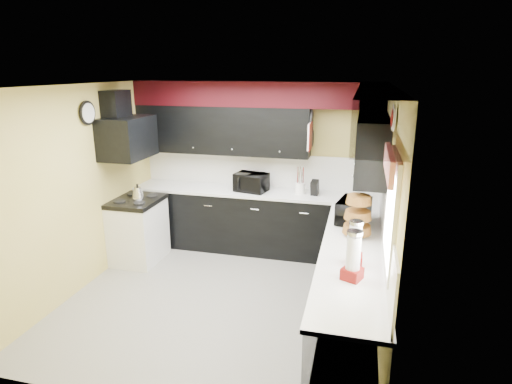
% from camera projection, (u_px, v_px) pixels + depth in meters
% --- Properties ---
extents(ground, '(3.60, 3.60, 0.00)m').
position_uv_depth(ground, '(223.00, 298.00, 5.17)').
color(ground, gray).
rests_on(ground, ground).
extents(wall_back, '(3.60, 0.06, 2.50)m').
position_uv_depth(wall_back, '(258.00, 166.00, 6.50)').
color(wall_back, '#E0C666').
rests_on(wall_back, ground).
extents(wall_right, '(0.06, 3.60, 2.50)m').
position_uv_depth(wall_right, '(386.00, 212.00, 4.40)').
color(wall_right, '#E0C666').
rests_on(wall_right, ground).
extents(wall_left, '(0.06, 3.60, 2.50)m').
position_uv_depth(wall_left, '(81.00, 189.00, 5.24)').
color(wall_left, '#E0C666').
rests_on(wall_left, ground).
extents(ceiling, '(3.60, 3.60, 0.06)m').
position_uv_depth(ceiling, '(217.00, 86.00, 4.48)').
color(ceiling, white).
rests_on(ceiling, wall_back).
extents(cab_back, '(3.60, 0.60, 0.90)m').
position_uv_depth(cab_back, '(253.00, 222.00, 6.44)').
color(cab_back, black).
rests_on(cab_back, ground).
extents(cab_right, '(0.60, 3.00, 0.90)m').
position_uv_depth(cab_right, '(350.00, 292.00, 4.42)').
color(cab_right, black).
rests_on(cab_right, ground).
extents(counter_back, '(3.62, 0.64, 0.04)m').
position_uv_depth(counter_back, '(253.00, 192.00, 6.31)').
color(counter_back, white).
rests_on(counter_back, cab_back).
extents(counter_right, '(0.64, 3.02, 0.04)m').
position_uv_depth(counter_right, '(353.00, 250.00, 4.29)').
color(counter_right, white).
rests_on(counter_right, cab_right).
extents(splash_back, '(3.60, 0.02, 0.50)m').
position_uv_depth(splash_back, '(258.00, 170.00, 6.51)').
color(splash_back, white).
rests_on(splash_back, counter_back).
extents(splash_right, '(0.02, 3.60, 0.50)m').
position_uv_depth(splash_right, '(384.00, 217.00, 4.42)').
color(splash_right, white).
rests_on(splash_right, counter_right).
extents(upper_back, '(2.60, 0.35, 0.70)m').
position_uv_depth(upper_back, '(222.00, 130.00, 6.30)').
color(upper_back, black).
rests_on(upper_back, wall_back).
extents(upper_right, '(0.35, 1.80, 0.70)m').
position_uv_depth(upper_right, '(372.00, 144.00, 5.13)').
color(upper_right, black).
rests_on(upper_right, wall_right).
extents(soffit_back, '(3.60, 0.36, 0.35)m').
position_uv_depth(soffit_back, '(255.00, 94.00, 6.03)').
color(soffit_back, black).
rests_on(soffit_back, wall_back).
extents(soffit_right, '(0.36, 3.24, 0.35)m').
position_uv_depth(soffit_right, '(376.00, 107.00, 3.98)').
color(soffit_right, black).
rests_on(soffit_right, wall_right).
extents(stove, '(0.60, 0.75, 0.86)m').
position_uv_depth(stove, '(139.00, 232.00, 6.10)').
color(stove, white).
rests_on(stove, ground).
extents(cooktop, '(0.62, 0.77, 0.06)m').
position_uv_depth(cooktop, '(136.00, 201.00, 5.97)').
color(cooktop, black).
rests_on(cooktop, stove).
extents(hood, '(0.50, 0.78, 0.55)m').
position_uv_depth(hood, '(128.00, 138.00, 5.74)').
color(hood, black).
rests_on(hood, wall_left).
extents(hood_duct, '(0.24, 0.40, 0.40)m').
position_uv_depth(hood_duct, '(116.00, 106.00, 5.65)').
color(hood_duct, black).
rests_on(hood_duct, wall_left).
extents(window, '(0.03, 0.86, 0.96)m').
position_uv_depth(window, '(392.00, 212.00, 3.49)').
color(window, white).
rests_on(window, wall_right).
extents(valance, '(0.04, 0.88, 0.20)m').
position_uv_depth(valance, '(389.00, 163.00, 3.39)').
color(valance, red).
rests_on(valance, wall_right).
extents(pan_top, '(0.03, 0.22, 0.40)m').
position_uv_depth(pan_top, '(312.00, 119.00, 5.87)').
color(pan_top, black).
rests_on(pan_top, upper_back).
extents(pan_mid, '(0.03, 0.28, 0.46)m').
position_uv_depth(pan_mid, '(310.00, 139.00, 5.82)').
color(pan_mid, black).
rests_on(pan_mid, upper_back).
extents(pan_low, '(0.03, 0.24, 0.42)m').
position_uv_depth(pan_low, '(312.00, 138.00, 6.07)').
color(pan_low, black).
rests_on(pan_low, upper_back).
extents(cut_board, '(0.03, 0.26, 0.35)m').
position_uv_depth(cut_board, '(310.00, 137.00, 5.69)').
color(cut_board, white).
rests_on(cut_board, upper_back).
extents(baskets, '(0.27, 0.27, 0.50)m').
position_uv_depth(baskets, '(358.00, 215.00, 4.54)').
color(baskets, brown).
rests_on(baskets, upper_right).
extents(clock, '(0.03, 0.30, 0.30)m').
position_uv_depth(clock, '(87.00, 113.00, 5.22)').
color(clock, black).
rests_on(clock, wall_left).
extents(deco_plate, '(0.03, 0.24, 0.24)m').
position_uv_depth(deco_plate, '(394.00, 118.00, 3.81)').
color(deco_plate, white).
rests_on(deco_plate, wall_right).
extents(toaster_oven, '(0.53, 0.47, 0.26)m').
position_uv_depth(toaster_oven, '(251.00, 182.00, 6.24)').
color(toaster_oven, black).
rests_on(toaster_oven, counter_back).
extents(microwave, '(0.42, 0.54, 0.27)m').
position_uv_depth(microwave, '(354.00, 211.00, 4.98)').
color(microwave, black).
rests_on(microwave, counter_right).
extents(utensil_crock, '(0.17, 0.17, 0.16)m').
position_uv_depth(utensil_crock, '(300.00, 188.00, 6.13)').
color(utensil_crock, white).
rests_on(utensil_crock, counter_back).
extents(knife_block, '(0.11, 0.15, 0.22)m').
position_uv_depth(knife_block, '(315.00, 188.00, 6.04)').
color(knife_block, black).
rests_on(knife_block, counter_back).
extents(kettle, '(0.21, 0.21, 0.15)m').
position_uv_depth(kettle, '(138.00, 192.00, 6.01)').
color(kettle, '#BBBABF').
rests_on(kettle, cooktop).
extents(dispenser_a, '(0.15, 0.15, 0.40)m').
position_uv_depth(dispenser_a, '(355.00, 244.00, 3.88)').
color(dispenser_a, '#5A0D03').
rests_on(dispenser_a, counter_right).
extents(dispenser_b, '(0.20, 0.20, 0.42)m').
position_uv_depth(dispenser_b, '(353.00, 256.00, 3.60)').
color(dispenser_b, '#691103').
rests_on(dispenser_b, counter_right).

